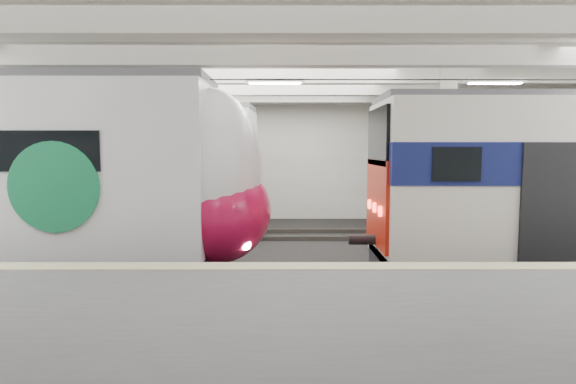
{
  "coord_description": "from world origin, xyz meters",
  "views": [
    {
      "loc": [
        0.33,
        -11.29,
        3.1
      ],
      "look_at": [
        0.35,
        1.0,
        2.0
      ],
      "focal_mm": 30.0,
      "sensor_mm": 36.0,
      "label": 1
    }
  ],
  "objects": [
    {
      "name": "station_hall",
      "position": [
        0.0,
        -1.74,
        3.24
      ],
      "size": [
        36.0,
        24.0,
        5.75
      ],
      "color": "black",
      "rests_on": "ground"
    },
    {
      "name": "far_train",
      "position": [
        -8.0,
        5.5,
        2.36
      ],
      "size": [
        14.46,
        3.31,
        4.58
      ],
      "rotation": [
        0.0,
        0.0,
        -0.03
      ],
      "color": "white",
      "rests_on": "ground"
    }
  ]
}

